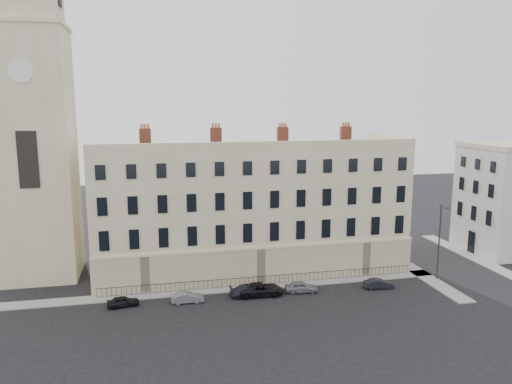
% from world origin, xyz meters
% --- Properties ---
extents(ground, '(160.00, 160.00, 0.00)m').
position_xyz_m(ground, '(0.00, 0.00, 0.00)').
color(ground, black).
rests_on(ground, ground).
extents(terrace, '(36.22, 12.22, 17.00)m').
position_xyz_m(terrace, '(-5.97, 11.97, 7.50)').
color(terrace, '#C7B894').
rests_on(terrace, ground).
extents(church_tower, '(8.00, 8.13, 44.00)m').
position_xyz_m(church_tower, '(-30.00, 14.00, 18.66)').
color(church_tower, '#C7B894').
rests_on(church_tower, ground).
extents(adjacent_building, '(10.00, 10.00, 14.00)m').
position_xyz_m(adjacent_building, '(29.00, 11.00, 7.00)').
color(adjacent_building, silver).
rests_on(adjacent_building, ground).
extents(pavement_terrace, '(48.00, 2.00, 0.12)m').
position_xyz_m(pavement_terrace, '(-10.00, 5.00, 0.06)').
color(pavement_terrace, gray).
rests_on(pavement_terrace, ground).
extents(pavement_east_return, '(2.00, 24.00, 0.12)m').
position_xyz_m(pavement_east_return, '(13.00, 8.00, 0.06)').
color(pavement_east_return, gray).
rests_on(pavement_east_return, ground).
extents(pavement_adjacent, '(2.00, 20.00, 0.12)m').
position_xyz_m(pavement_adjacent, '(23.00, 10.00, 0.06)').
color(pavement_adjacent, gray).
rests_on(pavement_adjacent, ground).
extents(railings, '(35.00, 0.04, 0.96)m').
position_xyz_m(railings, '(-6.00, 5.40, 0.55)').
color(railings, black).
rests_on(railings, ground).
extents(car_a, '(3.28, 1.72, 1.07)m').
position_xyz_m(car_a, '(-20.73, 2.66, 0.53)').
color(car_a, black).
rests_on(car_a, ground).
extents(car_b, '(3.24, 1.16, 1.06)m').
position_xyz_m(car_b, '(-14.44, 2.32, 0.53)').
color(car_b, slate).
rests_on(car_b, ground).
extents(car_c, '(4.03, 1.79, 1.15)m').
position_xyz_m(car_c, '(-8.11, 2.49, 0.58)').
color(car_c, black).
rests_on(car_c, ground).
extents(car_d, '(4.86, 2.36, 1.33)m').
position_xyz_m(car_d, '(-6.79, 2.60, 0.67)').
color(car_d, black).
rests_on(car_d, ground).
extents(car_e, '(3.66, 1.95, 1.19)m').
position_xyz_m(car_e, '(-2.41, 2.51, 0.59)').
color(car_e, slate).
rests_on(car_e, ground).
extents(car_f, '(3.32, 1.49, 1.06)m').
position_xyz_m(car_f, '(6.14, 1.80, 0.53)').
color(car_f, black).
rests_on(car_f, ground).
extents(streetlamp, '(0.54, 1.89, 8.80)m').
position_xyz_m(streetlamp, '(13.82, 2.78, 4.88)').
color(streetlamp, '#343439').
rests_on(streetlamp, ground).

